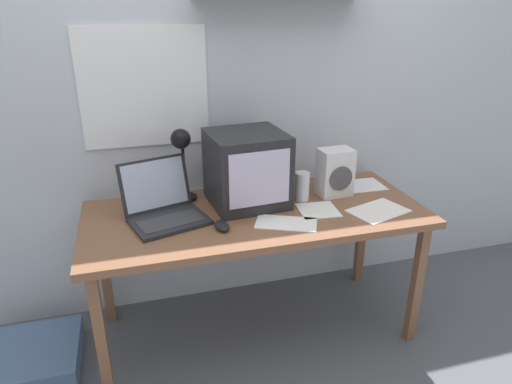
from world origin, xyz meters
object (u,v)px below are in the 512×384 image
at_px(corner_desk, 256,222).
at_px(loose_paper_near_laptop, 286,223).
at_px(computer_mouse, 222,226).
at_px(loose_paper_near_monitor, 361,186).
at_px(space_heater, 335,172).
at_px(desk_lamp, 182,151).
at_px(crt_monitor, 247,169).
at_px(floor_cushion, 33,358).
at_px(juice_glass, 302,188).
at_px(open_notebook, 378,211).
at_px(laptop, 163,205).
at_px(printed_handout, 318,210).

bearing_deg(corner_desk, loose_paper_near_laptop, -59.81).
bearing_deg(computer_mouse, loose_paper_near_monitor, 19.36).
height_order(space_heater, computer_mouse, space_heater).
relative_size(corner_desk, space_heater, 6.62).
bearing_deg(computer_mouse, desk_lamp, 109.66).
height_order(crt_monitor, loose_paper_near_laptop, crt_monitor).
bearing_deg(floor_cushion, juice_glass, 1.85).
height_order(corner_desk, open_notebook, open_notebook).
height_order(laptop, space_heater, laptop).
height_order(corner_desk, laptop, laptop).
relative_size(open_notebook, loose_paper_near_monitor, 1.28).
xyz_separation_m(crt_monitor, loose_paper_near_laptop, (0.11, -0.28, -0.18)).
distance_m(printed_handout, floor_cushion, 1.55).
distance_m(space_heater, computer_mouse, 0.69).
height_order(desk_lamp, juice_glass, desk_lamp).
relative_size(crt_monitor, floor_cushion, 0.90).
xyz_separation_m(corner_desk, laptop, (-0.43, 0.05, 0.12)).
height_order(juice_glass, loose_paper_near_monitor, juice_glass).
distance_m(computer_mouse, open_notebook, 0.76).
distance_m(laptop, floor_cushion, 0.98).
xyz_separation_m(laptop, computer_mouse, (0.24, -0.19, -0.05)).
bearing_deg(open_notebook, crt_monitor, 154.94).
distance_m(corner_desk, open_notebook, 0.59).
xyz_separation_m(space_heater, open_notebook, (0.12, -0.25, -0.12)).
height_order(crt_monitor, desk_lamp, desk_lamp).
bearing_deg(desk_lamp, printed_handout, -11.57).
distance_m(loose_paper_near_laptop, loose_paper_near_monitor, 0.63).
height_order(juice_glass, computer_mouse, juice_glass).
height_order(corner_desk, juice_glass, juice_glass).
xyz_separation_m(juice_glass, loose_paper_near_laptop, (-0.16, -0.23, -0.06)).
bearing_deg(floor_cushion, space_heater, 2.48).
xyz_separation_m(laptop, loose_paper_near_laptop, (0.53, -0.21, -0.06)).
relative_size(desk_lamp, open_notebook, 1.21).
bearing_deg(loose_paper_near_laptop, corner_desk, 120.19).
relative_size(corner_desk, desk_lamp, 4.26).
distance_m(space_heater, loose_paper_near_laptop, 0.45).
relative_size(crt_monitor, loose_paper_near_monitor, 1.56).
bearing_deg(desk_lamp, juice_glass, -0.31).
height_order(computer_mouse, loose_paper_near_laptop, computer_mouse).
relative_size(computer_mouse, loose_paper_near_monitor, 0.45).
xyz_separation_m(desk_lamp, loose_paper_near_monitor, (0.96, -0.04, -0.27)).
bearing_deg(juice_glass, desk_lamp, 167.05).
height_order(desk_lamp, computer_mouse, desk_lamp).
xyz_separation_m(desk_lamp, loose_paper_near_laptop, (0.41, -0.36, -0.27)).
bearing_deg(floor_cushion, laptop, 2.41).
bearing_deg(loose_paper_near_monitor, loose_paper_near_laptop, -149.39).
distance_m(crt_monitor, computer_mouse, 0.35).
bearing_deg(desk_lamp, corner_desk, -19.37).
height_order(laptop, open_notebook, laptop).
xyz_separation_m(corner_desk, floor_cushion, (-1.11, 0.02, -0.59)).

